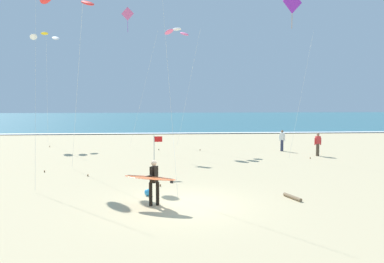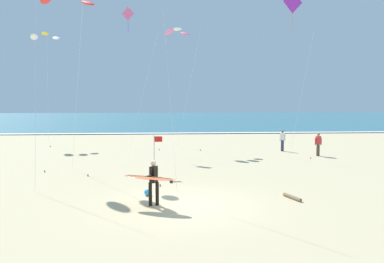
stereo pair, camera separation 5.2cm
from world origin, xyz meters
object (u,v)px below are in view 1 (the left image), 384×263
lifeguard_flag (155,151)px  bystander_red_top (318,144)px  kite_diamond_violet_far (293,7)px  kite_arc_golden_close (45,36)px  kite_diamond_rose_mid (129,21)px  kite_arc_ivory_near (177,32)px  beach_ball (148,192)px  bystander_white_top (282,140)px  surfer_lead (152,179)px  driftwood_log (292,197)px

lifeguard_flag → bystander_red_top: bearing=29.0°
kite_diamond_violet_far → kite_arc_golden_close: bearing=149.6°
kite_diamond_rose_mid → kite_arc_golden_close: kite_diamond_rose_mid is taller
kite_arc_ivory_near → kite_diamond_violet_far: 10.17m
lifeguard_flag → beach_ball: 4.21m
kite_diamond_rose_mid → lifeguard_flag: kite_diamond_rose_mid is taller
bystander_white_top → beach_ball: bearing=-126.7°
kite_diamond_rose_mid → bystander_red_top: bearing=-18.0°
lifeguard_flag → kite_diamond_rose_mid: bearing=101.9°
kite_diamond_rose_mid → kite_diamond_violet_far: kite_diamond_rose_mid is taller
bystander_white_top → kite_diamond_violet_far: bearing=-100.6°
kite_arc_golden_close → lifeguard_flag: bearing=-56.8°
kite_diamond_violet_far → bystander_red_top: (2.53, 1.69, -8.86)m
surfer_lead → kite_arc_ivory_near: size_ratio=0.22×
bystander_red_top → lifeguard_flag: bearing=-151.0°
surfer_lead → kite_diamond_violet_far: bearing=50.1°
kite_arc_golden_close → beach_ball: bearing=-63.2°
kite_diamond_rose_mid → driftwood_log: kite_diamond_rose_mid is taller
bystander_red_top → beach_ball: size_ratio=5.68×
kite_diamond_violet_far → kite_arc_golden_close: 21.38m
kite_diamond_rose_mid → bystander_white_top: kite_diamond_rose_mid is taller
driftwood_log → bystander_white_top: bearing=74.7°
beach_ball → kite_arc_golden_close: bearing=116.8°
kite_diamond_violet_far → beach_ball: size_ratio=38.07×
kite_arc_golden_close → lifeguard_flag: kite_arc_golden_close is taller
kite_arc_ivory_near → driftwood_log: (4.10, -16.70, -9.20)m
kite_arc_golden_close → lifeguard_flag: 19.91m
kite_arc_golden_close → driftwood_log: (15.52, -20.17, -9.27)m
bystander_red_top → beach_ball: (-11.22, -10.16, -0.67)m
kite_arc_ivory_near → bystander_white_top: size_ratio=6.03×
kite_diamond_violet_far → driftwood_log: bearing=-107.3°
kite_arc_golden_close → bystander_red_top: (20.97, -9.13, -8.53)m
kite_diamond_violet_far → kite_arc_ivory_near: bearing=133.7°
kite_diamond_violet_far → lifeguard_flag: kite_diamond_violet_far is taller
bystander_white_top → surfer_lead: bearing=-122.8°
kite_arc_ivory_near → driftwood_log: kite_arc_ivory_near is taller
surfer_lead → kite_arc_ivory_near: (1.42, 17.43, 8.23)m
lifeguard_flag → driftwood_log: size_ratio=2.03×
surfer_lead → beach_ball: size_ratio=7.39×
bystander_white_top → kite_arc_golden_close: bearing=161.1°
kite_diamond_violet_far → beach_ball: (-8.68, -8.47, -9.53)m
kite_diamond_rose_mid → kite_diamond_violet_far: bearing=-29.3°
lifeguard_flag → driftwood_log: bearing=-41.6°
beach_ball → driftwood_log: (5.77, -0.89, -0.07)m
kite_arc_golden_close → bystander_red_top: 24.41m
kite_arc_ivory_near → bystander_white_top: bearing=-21.6°
kite_diamond_violet_far → driftwood_log: (-2.92, -9.36, -9.60)m
kite_diamond_rose_mid → lifeguard_flag: (2.19, -10.40, -8.54)m
surfer_lead → beach_ball: surfer_lead is taller
kite_diamond_rose_mid → kite_arc_golden_close: size_ratio=1.12×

